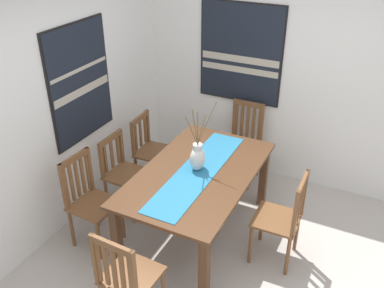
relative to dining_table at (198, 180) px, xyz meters
name	(u,v)px	position (x,y,z in m)	size (l,w,h in m)	color
ground_plane	(224,267)	(-0.32, -0.45, -0.69)	(6.40, 6.40, 0.03)	#B2A89E
wall_back	(55,104)	(-0.32, 1.41, 0.68)	(6.40, 0.12, 2.70)	silver
wall_side	(291,74)	(1.54, -0.45, 0.68)	(0.12, 6.40, 2.70)	silver
dining_table	(198,180)	(0.00, 0.00, 0.00)	(1.75, 1.04, 0.78)	#51331E
table_runner	(198,171)	(0.00, 0.00, 0.11)	(1.61, 0.36, 0.01)	#236B93
centerpiece_vase	(198,157)	(0.03, 0.02, 0.25)	(0.22, 0.24, 0.74)	silver
chair_0	(243,141)	(1.23, -0.03, -0.15)	(0.43, 0.43, 0.99)	brown
chair_1	(283,218)	(0.02, -0.87, -0.17)	(0.43, 0.43, 0.97)	brown
chair_2	(152,150)	(0.59, 0.90, -0.19)	(0.44, 0.44, 0.91)	brown
chair_3	(89,199)	(-0.57, 0.92, -0.16)	(0.45, 0.45, 0.98)	brown
chair_4	(126,277)	(-1.24, 0.03, -0.16)	(0.44, 0.44, 0.97)	brown
chair_5	(124,172)	(0.03, 0.92, -0.19)	(0.43, 0.43, 0.90)	brown
painting_on_back_wall	(80,83)	(0.00, 1.35, 0.80)	(0.90, 0.05, 1.23)	black
painting_on_side_wall	(241,54)	(1.48, 0.16, 0.85)	(0.05, 1.02, 1.19)	black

